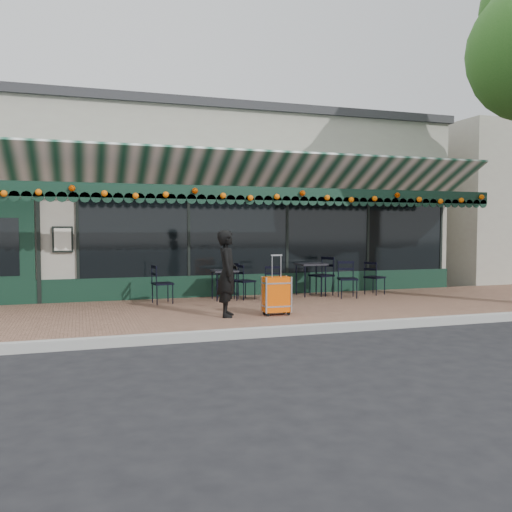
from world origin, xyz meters
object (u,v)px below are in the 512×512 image
object	(u,v)px
cafe_table_a	(311,266)
chair_b_front	(273,284)
chair_b_left	(228,281)
cafe_table_b	(224,273)
chair_a_left	(322,276)
chair_solo	(162,284)
woman	(227,274)
suitcase	(276,295)
chair_b_right	(245,281)
chair_a_front	(347,279)
chair_a_right	(375,278)

from	to	relation	value
cafe_table_a	chair_b_front	bearing A→B (deg)	-151.73
cafe_table_a	chair_b_left	world-z (taller)	chair_b_left
cafe_table_a	cafe_table_b	xyz separation A→B (m)	(-2.12, -0.09, -0.09)
chair_a_left	chair_b_left	distance (m)	2.27
chair_b_left	chair_solo	xyz separation A→B (m)	(-1.50, -0.30, 0.01)
chair_solo	woman	bearing A→B (deg)	-165.33
cafe_table_b	chair_a_left	xyz separation A→B (m)	(2.38, 0.05, -0.13)
cafe_table_a	chair_b_left	bearing A→B (deg)	178.58
suitcase	chair_b_left	xyz separation A→B (m)	(-0.25, 2.46, 0.04)
chair_b_right	chair_a_front	bearing A→B (deg)	-124.84
suitcase	chair_b_right	bearing A→B (deg)	88.87
cafe_table_b	chair_b_right	distance (m)	0.50
chair_a_front	chair_b_left	bearing A→B (deg)	-179.53
suitcase	chair_a_left	world-z (taller)	suitcase
chair_a_right	chair_a_front	size ratio (longest dim) A/B	0.95
suitcase	cafe_table_b	bearing A→B (deg)	100.09
chair_a_left	chair_solo	world-z (taller)	chair_a_left
chair_a_left	chair_solo	size ratio (longest dim) A/B	1.12
chair_a_left	chair_b_front	size ratio (longest dim) A/B	1.20
suitcase	chair_a_right	world-z (taller)	suitcase
woman	chair_b_front	distance (m)	2.26
chair_b_front	chair_solo	bearing A→B (deg)	-173.99
chair_a_front	chair_b_right	xyz separation A→B (m)	(-2.30, 0.50, -0.03)
chair_a_left	suitcase	bearing A→B (deg)	-59.10
chair_b_front	woman	bearing A→B (deg)	-116.65
cafe_table_b	chair_b_front	bearing A→B (deg)	-29.32
chair_a_front	chair_b_front	xyz separation A→B (m)	(-1.80, -0.01, -0.04)
suitcase	chair_a_right	size ratio (longest dim) A/B	1.36
chair_solo	cafe_table_b	bearing A→B (deg)	-91.62
chair_a_right	chair_b_left	xyz separation A→B (m)	(-3.55, 0.32, 0.00)
cafe_table_b	chair_solo	distance (m)	1.41
chair_b_left	chair_solo	world-z (taller)	chair_solo
cafe_table_b	chair_a_right	xyz separation A→B (m)	(3.66, -0.19, -0.19)
chair_a_front	chair_b_right	size ratio (longest dim) A/B	1.06
woman	cafe_table_b	world-z (taller)	woman
cafe_table_a	chair_a_left	bearing A→B (deg)	-7.34
suitcase	woman	bearing A→B (deg)	173.09
chair_a_left	chair_b_right	xyz separation A→B (m)	(-1.92, -0.09, -0.07)
chair_b_right	chair_b_front	size ratio (longest dim) A/B	1.03
cafe_table_a	chair_b_right	xyz separation A→B (m)	(-1.66, -0.12, -0.29)
suitcase	cafe_table_a	distance (m)	2.99
suitcase	chair_a_front	distance (m)	2.99
chair_a_left	chair_b_left	xyz separation A→B (m)	(-2.26, 0.08, -0.05)
suitcase	chair_b_left	bearing A→B (deg)	96.93
woman	cafe_table_b	bearing A→B (deg)	2.90
cafe_table_a	chair_a_front	bearing A→B (deg)	-43.94
chair_a_front	chair_solo	distance (m)	4.16
suitcase	cafe_table_a	size ratio (longest dim) A/B	1.43
chair_b_right	chair_b_left	bearing A→B (deg)	40.83
chair_a_left	chair_a_right	xyz separation A→B (m)	(1.28, -0.24, -0.06)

